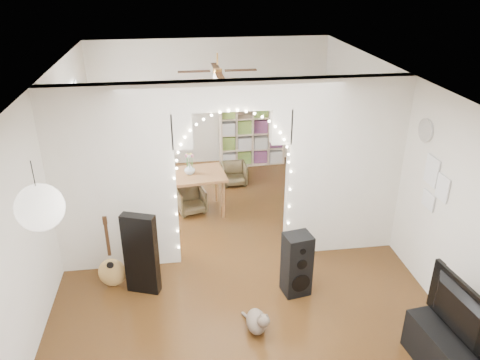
{
  "coord_description": "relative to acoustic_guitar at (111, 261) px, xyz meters",
  "views": [
    {
      "loc": [
        -0.73,
        -6.0,
        4.1
      ],
      "look_at": [
        0.15,
        0.3,
        1.11
      ],
      "focal_mm": 35.0,
      "sensor_mm": 36.0,
      "label": 1
    }
  ],
  "objects": [
    {
      "name": "floor",
      "position": [
        1.74,
        0.54,
        -0.41
      ],
      "size": [
        7.5,
        7.5,
        0.0
      ],
      "primitive_type": "plane",
      "color": "black",
      "rests_on": "ground"
    },
    {
      "name": "ceiling",
      "position": [
        1.74,
        0.54,
        2.29
      ],
      "size": [
        5.0,
        7.5,
        0.02
      ],
      "primitive_type": "cube",
      "color": "white",
      "rests_on": "wall_back"
    },
    {
      "name": "wall_back",
      "position": [
        1.74,
        4.29,
        0.94
      ],
      "size": [
        5.0,
        0.02,
        2.7
      ],
      "primitive_type": "cube",
      "color": "silver",
      "rests_on": "floor"
    },
    {
      "name": "wall_left",
      "position": [
        -0.76,
        0.54,
        0.94
      ],
      "size": [
        0.02,
        7.5,
        2.7
      ],
      "primitive_type": "cube",
      "color": "silver",
      "rests_on": "floor"
    },
    {
      "name": "wall_right",
      "position": [
        4.24,
        0.54,
        0.94
      ],
      "size": [
        0.02,
        7.5,
        2.7
      ],
      "primitive_type": "cube",
      "color": "silver",
      "rests_on": "floor"
    },
    {
      "name": "divider_wall",
      "position": [
        1.74,
        0.54,
        1.02
      ],
      "size": [
        5.0,
        0.2,
        2.7
      ],
      "color": "silver",
      "rests_on": "floor"
    },
    {
      "name": "fairy_lights",
      "position": [
        1.74,
        0.41,
        1.14
      ],
      "size": [
        1.64,
        0.04,
        1.6
      ],
      "primitive_type": null,
      "color": "#FFEABF",
      "rests_on": "divider_wall"
    },
    {
      "name": "window",
      "position": [
        -0.73,
        2.34,
        1.09
      ],
      "size": [
        0.04,
        1.2,
        1.4
      ],
      "primitive_type": "cube",
      "color": "white",
      "rests_on": "wall_left"
    },
    {
      "name": "wall_clock",
      "position": [
        4.22,
        -0.06,
        1.69
      ],
      "size": [
        0.03,
        0.31,
        0.31
      ],
      "primitive_type": "cylinder",
      "rotation": [
        0.0,
        1.57,
        0.0
      ],
      "color": "white",
      "rests_on": "wall_right"
    },
    {
      "name": "picture_frames",
      "position": [
        4.22,
        -0.46,
        1.09
      ],
      "size": [
        0.02,
        0.5,
        0.7
      ],
      "primitive_type": null,
      "color": "white",
      "rests_on": "wall_right"
    },
    {
      "name": "paper_lantern",
      "position": [
        -0.16,
        -1.86,
        1.84
      ],
      "size": [
        0.4,
        0.4,
        0.4
      ],
      "primitive_type": "sphere",
      "color": "white",
      "rests_on": "ceiling"
    },
    {
      "name": "ceiling_fan",
      "position": [
        1.74,
        2.54,
        1.99
      ],
      "size": [
        1.1,
        1.1,
        0.3
      ],
      "primitive_type": null,
      "color": "#B27D3B",
      "rests_on": "ceiling"
    },
    {
      "name": "guitar_case",
      "position": [
        0.43,
        -0.15,
        0.18
      ],
      "size": [
        0.47,
        0.29,
        1.17
      ],
      "primitive_type": "cube",
      "rotation": [
        0.0,
        0.0,
        -0.35
      ],
      "color": "black",
      "rests_on": "floor"
    },
    {
      "name": "acoustic_guitar",
      "position": [
        0.0,
        0.0,
        0.0
      ],
      "size": [
        0.37,
        0.13,
        0.94
      ],
      "rotation": [
        0.0,
        0.0,
        0.0
      ],
      "color": "tan",
      "rests_on": "floor"
    },
    {
      "name": "tabby_cat",
      "position": [
        1.82,
        -1.14,
        -0.26
      ],
      "size": [
        0.37,
        0.56,
        0.37
      ],
      "rotation": [
        0.0,
        0.0,
        0.39
      ],
      "color": "brown",
      "rests_on": "floor"
    },
    {
      "name": "floor_speaker",
      "position": [
        2.47,
        -0.47,
        0.04
      ],
      "size": [
        0.4,
        0.36,
        0.89
      ],
      "rotation": [
        0.0,
        0.0,
        0.18
      ],
      "color": "black",
      "rests_on": "floor"
    },
    {
      "name": "media_console",
      "position": [
        3.72,
        -2.04,
        -0.16
      ],
      "size": [
        0.51,
        1.04,
        0.5
      ],
      "primitive_type": "cube",
      "rotation": [
        0.0,
        0.0,
        0.11
      ],
      "color": "black",
      "rests_on": "floor"
    },
    {
      "name": "tv",
      "position": [
        3.72,
        -2.04,
        0.4
      ],
      "size": [
        0.26,
        1.08,
        0.62
      ],
      "primitive_type": "imported",
      "rotation": [
        0.0,
        0.0,
        1.69
      ],
      "color": "black",
      "rests_on": "media_console"
    },
    {
      "name": "bookcase",
      "position": [
        2.6,
        4.04,
        0.31
      ],
      "size": [
        1.42,
        0.42,
        1.45
      ],
      "primitive_type": "cube",
      "rotation": [
        0.0,
        0.0,
        0.05
      ],
      "color": "beige",
      "rests_on": "floor"
    },
    {
      "name": "dining_table",
      "position": [
        1.17,
        1.97,
        0.27
      ],
      "size": [
        1.28,
        0.92,
        0.76
      ],
      "rotation": [
        0.0,
        0.0,
        0.1
      ],
      "color": "brown",
      "rests_on": "floor"
    },
    {
      "name": "flower_vase",
      "position": [
        1.17,
        1.97,
        0.44
      ],
      "size": [
        0.2,
        0.2,
        0.19
      ],
      "primitive_type": "imported",
      "rotation": [
        0.0,
        0.0,
        0.1
      ],
      "color": "silver",
      "rests_on": "dining_table"
    },
    {
      "name": "dining_chair_left",
      "position": [
        1.17,
        2.01,
        -0.18
      ],
      "size": [
        0.58,
        0.59,
        0.45
      ],
      "primitive_type": "imported",
      "rotation": [
        0.0,
        0.0,
        0.25
      ],
      "color": "#4A3D25",
      "rests_on": "floor"
    },
    {
      "name": "dining_chair_right",
      "position": [
        2.08,
        3.05,
        -0.19
      ],
      "size": [
        0.48,
        0.5,
        0.44
      ],
      "primitive_type": "imported",
      "rotation": [
        0.0,
        0.0,
        0.03
      ],
      "color": "#4A3D25",
      "rests_on": "floor"
    }
  ]
}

